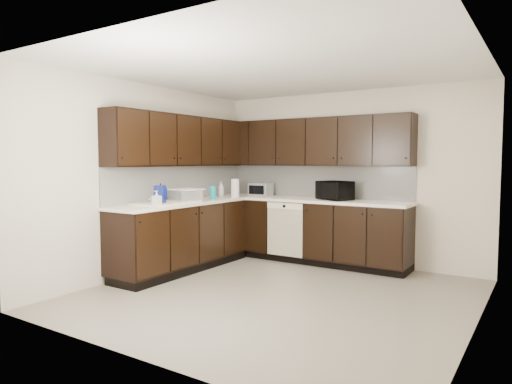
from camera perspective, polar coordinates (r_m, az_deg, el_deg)
floor at (r=5.23m, az=2.71°, el=-12.72°), size 4.00×4.00×0.00m
ceiling at (r=5.10m, az=2.81°, el=15.26°), size 4.00×4.00×0.00m
wall_back at (r=6.81m, az=11.25°, el=1.80°), size 4.00×0.02×2.50m
wall_left at (r=6.26m, az=-13.28°, el=1.58°), size 0.02×4.00×2.50m
wall_right at (r=4.37m, az=26.09°, el=0.27°), size 0.02×4.00×2.50m
wall_front at (r=3.44m, az=-14.25°, el=-0.34°), size 4.00×0.02×2.50m
lower_cabinets at (r=6.57m, az=-0.00°, el=-5.54°), size 3.00×2.80×0.90m
countertop at (r=6.50m, az=-0.03°, el=-1.14°), size 3.03×2.83×0.04m
backsplash at (r=6.78m, az=-0.55°, el=1.27°), size 3.00×2.80×0.48m
upper_cabinets at (r=6.61m, az=-0.27°, el=6.32°), size 3.00×2.80×0.70m
dishwasher at (r=6.65m, az=3.63°, el=-4.28°), size 0.58×0.04×0.78m
sink at (r=6.05m, az=-11.22°, el=-1.98°), size 0.54×0.82×0.42m
microwave at (r=6.56m, az=9.77°, el=0.18°), size 0.57×0.49×0.27m
soap_bottle_a at (r=5.64m, az=-12.31°, el=-0.82°), size 0.10×0.10×0.20m
soap_bottle_b at (r=7.08m, az=-4.38°, el=0.38°), size 0.11×0.12×0.24m
toaster_oven at (r=7.17m, az=0.58°, el=0.33°), size 0.34×0.26×0.21m
storage_bin at (r=6.33m, az=-8.82°, el=-0.40°), size 0.51×0.45×0.17m
blue_pitcher at (r=5.95m, az=-11.92°, el=-0.34°), size 0.17×0.17×0.24m
teal_tumbler at (r=6.56m, az=-5.41°, el=-0.08°), size 0.11×0.11×0.20m
paper_towel_roll at (r=6.99m, az=-2.63°, el=0.51°), size 0.15×0.15×0.28m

